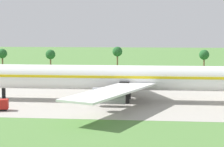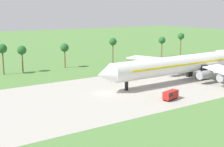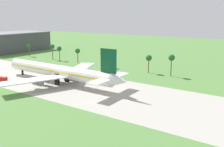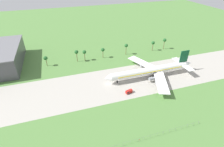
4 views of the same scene
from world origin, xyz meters
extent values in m
plane|color=#517F3D|center=(0.00, 0.00, 0.00)|extent=(600.00, 600.00, 0.00)
cube|color=#A8A399|center=(0.00, 0.00, 0.01)|extent=(320.00, 44.00, 0.02)
cylinder|color=white|center=(36.11, -0.30, 5.92)|extent=(67.26, 6.16, 6.16)
cone|color=white|center=(0.01, -0.30, 5.92)|extent=(4.93, 6.04, 6.04)
cube|color=yellow|center=(36.11, -0.30, 6.38)|extent=(57.17, 6.28, 0.62)
cube|color=white|center=(37.81, 15.01, 4.84)|extent=(18.90, 31.40, 0.44)
cylinder|color=gray|center=(35.06, -7.70, 3.05)|extent=(5.55, 2.77, 2.77)
cylinder|color=gray|center=(35.06, 7.09, 3.05)|extent=(5.55, 2.77, 2.77)
cylinder|color=gray|center=(37.55, 13.25, 3.05)|extent=(5.55, 2.77, 2.77)
cube|color=black|center=(7.86, -0.30, 2.65)|extent=(0.70, 0.90, 5.30)
cube|color=black|center=(39.47, -3.69, 2.65)|extent=(2.40, 1.20, 5.30)
cube|color=black|center=(39.47, 3.08, 2.65)|extent=(2.40, 1.20, 5.30)
cube|color=black|center=(11.80, -15.41, 0.20)|extent=(4.74, 2.82, 0.40)
cube|color=#B21E19|center=(11.80, -15.41, 1.46)|extent=(5.54, 3.20, 2.13)
cube|color=black|center=(10.41, -15.76, 1.78)|extent=(2.26, 2.42, 0.90)
cylinder|color=brown|center=(-17.01, 45.39, 4.72)|extent=(0.56, 0.56, 9.44)
sphere|color=#235B28|center=(-17.01, 45.39, 10.04)|extent=(3.60, 3.60, 3.60)
cylinder|color=brown|center=(33.59, 45.39, 4.66)|extent=(0.56, 0.56, 9.31)
sphere|color=#235B28|center=(33.59, 45.39, 9.91)|extent=(3.60, 3.60, 3.60)
cylinder|color=brown|center=(-9.56, 45.39, 4.16)|extent=(0.56, 0.56, 8.33)
sphere|color=#235B28|center=(-9.56, 45.39, 8.93)|extent=(3.60, 3.60, 3.60)
cylinder|color=brown|center=(78.47, 45.39, 4.90)|extent=(0.56, 0.56, 9.81)
sphere|color=#235B28|center=(78.47, 45.39, 10.41)|extent=(3.60, 3.60, 3.60)
cylinder|color=brown|center=(8.80, 45.39, 4.06)|extent=(0.56, 0.56, 8.12)
sphere|color=#235B28|center=(8.80, 45.39, 8.72)|extent=(3.60, 3.60, 3.60)
cylinder|color=brown|center=(64.57, 45.39, 4.17)|extent=(0.56, 0.56, 8.34)
sphere|color=#235B28|center=(64.57, 45.39, 8.94)|extent=(3.60, 3.60, 3.60)
camera|label=1|loc=(45.97, -100.86, 18.02)|focal=65.00mm
camera|label=2|loc=(-47.81, -75.31, 24.30)|focal=50.00mm
camera|label=3|loc=(128.23, -85.70, 33.04)|focal=40.00mm
camera|label=4|loc=(-31.05, -107.54, 80.97)|focal=28.00mm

